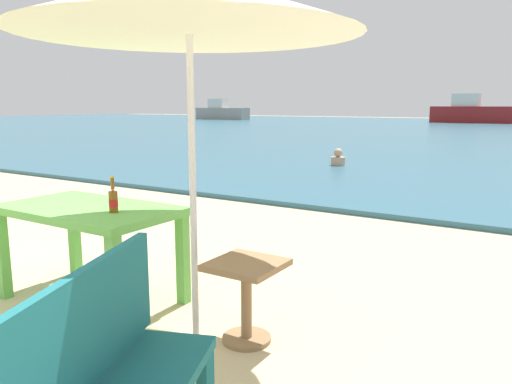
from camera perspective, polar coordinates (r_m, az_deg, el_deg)
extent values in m
plane|color=#C6B287|center=(3.27, -26.04, -18.86)|extent=(120.00, 120.00, 0.00)
cube|color=#60B24C|center=(4.01, -18.71, -1.97)|extent=(1.40, 0.80, 0.06)
cube|color=#60B24C|center=(4.43, -27.16, -6.52)|extent=(0.08, 0.08, 0.70)
cube|color=#60B24C|center=(3.43, -15.91, -10.43)|extent=(0.08, 0.08, 0.70)
cube|color=#60B24C|center=(4.79, -20.18, -4.82)|extent=(0.08, 0.08, 0.70)
cube|color=#60B24C|center=(3.89, -8.41, -7.70)|extent=(0.08, 0.08, 0.70)
cylinder|color=brown|center=(3.70, -16.11, -1.11)|extent=(0.06, 0.06, 0.16)
cone|color=brown|center=(3.69, -16.17, 0.07)|extent=(0.06, 0.06, 0.03)
cylinder|color=brown|center=(3.68, -16.21, 0.96)|extent=(0.03, 0.03, 0.09)
cylinder|color=red|center=(3.70, -16.10, -1.22)|extent=(0.07, 0.07, 0.05)
cylinder|color=gold|center=(3.67, -16.24, 1.69)|extent=(0.03, 0.03, 0.01)
cylinder|color=silver|center=(3.15, -7.35, 3.07)|extent=(0.04, 0.04, 2.30)
cone|color=silver|center=(3.18, -7.76, 20.68)|extent=(2.10, 2.10, 0.36)
cube|color=olive|center=(3.19, -1.12, -8.38)|extent=(0.44, 0.44, 0.04)
cylinder|color=olive|center=(3.28, -1.11, -12.85)|extent=(0.07, 0.07, 0.50)
cylinder|color=olive|center=(3.38, -1.09, -16.52)|extent=(0.32, 0.32, 0.03)
cube|color=#196066|center=(1.90, -20.15, -15.40)|extent=(0.47, 1.13, 0.44)
cylinder|color=tan|center=(12.17, 9.41, 3.53)|extent=(0.34, 0.34, 0.20)
sphere|color=tan|center=(12.15, 9.44, 4.49)|extent=(0.21, 0.21, 0.21)
cube|color=maroon|center=(44.33, 23.69, 8.16)|extent=(6.43, 1.75, 1.31)
cube|color=silver|center=(44.42, 23.04, 9.72)|extent=(2.04, 1.31, 1.02)
cube|color=gray|center=(50.34, -3.90, 9.00)|extent=(5.61, 1.53, 1.15)
cube|color=silver|center=(50.63, -4.39, 10.15)|extent=(1.79, 1.15, 0.89)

